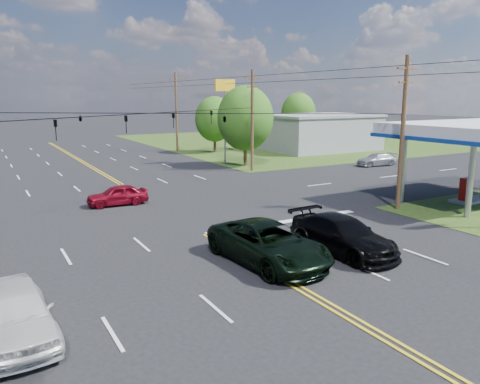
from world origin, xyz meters
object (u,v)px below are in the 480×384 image
retail_ne (319,133)px  pickup_white (16,313)px  tree_right_a (245,118)px  tree_far_r (298,113)px  pole_ne (252,119)px  suv_black (342,235)px  tree_right_b (215,119)px  pole_right_far (176,111)px  pickup_dkgreen (268,243)px  pole_se (403,132)px

retail_ne → pickup_white: retail_ne is taller
tree_right_a → tree_far_r: size_ratio=1.07×
pole_ne → suv_black: pole_ne is taller
tree_right_a → tree_far_r: bearing=42.0°
retail_ne → tree_right_b: bearing=163.5°
retail_ne → pole_right_far: bearing=154.8°
pole_ne → tree_far_r: size_ratio=1.25×
suv_black → pole_ne: bearing=65.8°
tree_far_r → pickup_dkgreen: 54.74m
retail_ne → pole_right_far: pole_right_far is taller
retail_ne → pole_se: bearing=-120.4°
pickup_white → pole_se: bearing=11.6°
retail_ne → pickup_dkgreen: bearing=-131.7°
pole_right_far → pickup_dkgreen: pole_right_far is taller
retail_ne → tree_far_r: (4.00, 10.00, 2.34)m
pole_ne → pickup_dkgreen: (-12.50, -22.14, -4.04)m
pole_se → pickup_dkgreen: bearing=-161.7°
pickup_white → retail_ne: bearing=38.4°
pole_se → retail_ne: bearing=59.6°
pole_ne → pole_right_far: bearing=90.0°
pole_se → pole_ne: bearing=90.0°
pickup_white → tree_right_b: bearing=53.2°
retail_ne → tree_right_b: 14.22m
tree_right_a → tree_far_r: (20.00, 18.00, -0.33)m
pole_ne → pickup_dkgreen: size_ratio=1.51×
pole_se → tree_right_b: pole_se is taller
pickup_white → tree_right_a: bearing=45.8°
pole_se → tree_right_a: bearing=87.3°
tree_right_b → pole_se: bearing=-96.1°
pole_right_far → pickup_dkgreen: size_ratio=1.59×
pole_right_far → suv_black: pole_right_far is taller
tree_far_r → retail_ne: bearing=-111.8°
pole_se → tree_right_b: bearing=83.9°
retail_ne → pickup_white: (-39.50, -34.88, -1.38)m
pole_ne → tree_right_a: bearing=71.6°
pole_ne → pickup_white: size_ratio=1.97×
pole_right_far → tree_right_b: pole_right_far is taller
pole_se → tree_far_r: bearing=61.7°
tree_far_r → pole_right_far: bearing=-174.6°
retail_ne → pole_ne: pole_ne is taller
pole_right_far → tree_right_a: size_ratio=1.22×
tree_right_a → pickup_dkgreen: 28.81m
pickup_dkgreen → tree_far_r: bearing=48.0°
pole_right_far → tree_right_b: 5.40m
pole_se → tree_far_r: pole_se is taller
pole_ne → tree_far_r: bearing=45.0°
pickup_dkgreen → pickup_white: 10.15m
tree_right_b → suv_black: bearing=-108.1°
pole_se → suv_black: size_ratio=1.66×
tree_right_a → pole_se: bearing=-92.7°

